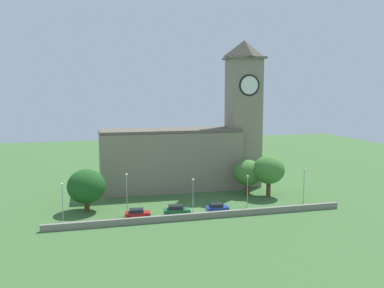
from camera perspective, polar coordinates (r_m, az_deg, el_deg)
ground_plane at (r=94.41m, az=-2.09°, el=-6.45°), size 200.00×200.00×0.00m
church at (r=96.59m, az=-0.04°, el=-0.24°), size 36.88×10.05×33.47m
quay_barrier at (r=75.59m, az=1.28°, el=-9.57°), size 53.51×0.70×1.13m
car_red at (r=76.62m, az=-7.32°, el=-9.18°), size 4.59×2.58×1.65m
car_green at (r=77.42m, az=-2.07°, el=-8.85°), size 4.95×2.80×1.91m
car_blue at (r=79.49m, az=3.36°, el=-8.51°), size 4.14×2.43×1.66m
streetlamp_west_end at (r=76.81m, az=-16.95°, el=-6.60°), size 0.44×0.44×6.64m
streetlamp_west_mid at (r=77.81m, az=-8.72°, el=-5.75°), size 0.44×0.44×7.62m
streetlamp_central at (r=78.79m, az=0.13°, el=-6.07°), size 0.44×0.44×6.29m
streetlamp_east_mid at (r=82.71m, az=7.43°, el=-5.50°), size 0.44×0.44×6.22m
streetlamp_east_end at (r=87.57m, az=14.75°, el=-4.61°), size 0.44×0.44×7.12m
tree_by_tower at (r=90.98m, az=10.23°, el=-3.40°), size 6.64×6.64×8.76m
tree_riverside_west at (r=81.64m, az=-13.93°, el=-5.52°), size 7.04×7.04×7.86m
tree_churchyard at (r=92.22m, az=7.49°, el=-3.83°), size 6.08×6.08×7.50m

